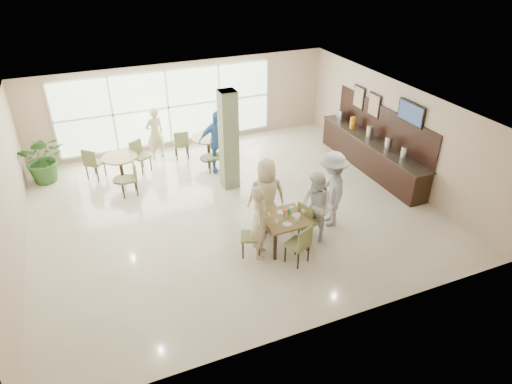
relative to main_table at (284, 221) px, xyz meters
name	(u,v)px	position (x,y,z in m)	size (l,w,h in m)	color
ground	(231,208)	(-0.58, 1.96, -0.66)	(10.00, 10.00, 0.00)	beige
room_shell	(230,150)	(-0.58, 1.96, 1.04)	(10.00, 10.00, 10.00)	white
window_bank	(168,107)	(-1.08, 6.42, 0.74)	(7.00, 0.04, 7.00)	silver
column	(229,140)	(-0.18, 3.16, 0.74)	(0.45, 0.45, 2.80)	#646B4B
main_table	(284,221)	(0.00, 0.00, 0.00)	(1.00, 1.00, 0.75)	brown
round_table_left	(120,163)	(-2.97, 4.70, -0.11)	(1.00, 1.00, 0.75)	brown
round_table_right	(208,142)	(-0.19, 5.09, -0.09)	(1.07, 1.07, 0.75)	brown
chairs_main_table	(282,227)	(-0.04, 0.04, -0.19)	(2.11, 2.05, 0.95)	olive
chairs_table_left	(121,166)	(-2.96, 4.65, -0.19)	(1.96, 1.95, 0.95)	olive
chairs_table_right	(208,145)	(-0.21, 5.09, -0.19)	(2.17, 1.94, 0.95)	olive
tabletop_clutter	(285,215)	(0.02, 0.00, 0.15)	(0.77, 0.70, 0.21)	white
buffet_counter	(371,153)	(4.12, 2.47, -0.11)	(0.64, 4.70, 1.95)	black
wall_tv	(411,113)	(4.36, 1.36, 1.49)	(0.06, 1.00, 0.58)	black
framed_art_a	(374,105)	(4.37, 2.96, 1.19)	(0.05, 0.55, 0.70)	black
framed_art_b	(359,97)	(4.37, 3.76, 1.19)	(0.05, 0.55, 0.70)	black
potted_plant	(44,158)	(-4.98, 5.49, 0.06)	(1.30, 1.30, 1.45)	#315E25
teen_left	(260,222)	(-0.65, -0.12, 0.22)	(0.64, 0.42, 1.76)	tan
teen_far	(266,196)	(-0.10, 0.78, 0.27)	(0.91, 0.49, 1.86)	tan
teen_right	(316,207)	(0.79, -0.04, 0.20)	(0.84, 0.65, 1.72)	white
teen_standing	(332,189)	(1.45, 0.39, 0.30)	(1.24, 0.72, 1.93)	#9F9EA1
adult_a	(217,142)	(-0.18, 4.20, 0.28)	(1.11, 0.63, 1.89)	#3B6AB1
adult_b	(230,128)	(0.57, 5.20, 0.21)	(1.62, 0.70, 1.74)	white
adult_standing	(155,133)	(-1.70, 5.80, 0.18)	(0.62, 0.40, 1.69)	tan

